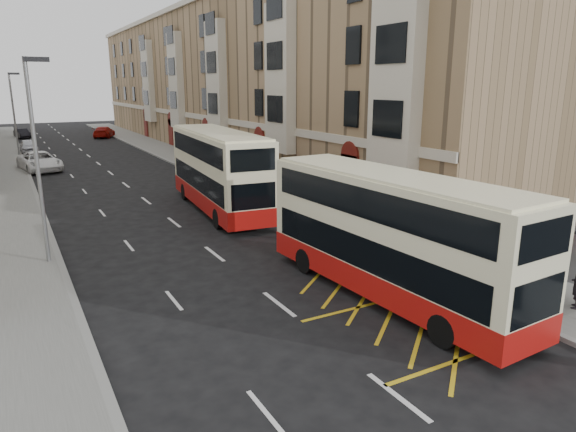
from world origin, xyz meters
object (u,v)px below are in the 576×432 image
street_lamp_near (37,151)px  pedestrian_far (371,228)px  bus_shelter (566,242)px  street_lamp_far (14,114)px  car_silver (29,146)px  double_decker_front (390,236)px  double_decker_rear (219,171)px  car_red (104,132)px  car_dark (22,133)px  white_van (40,161)px  pedestrian_mid (537,269)px

street_lamp_near → pedestrian_far: (12.70, -4.71, -3.67)m
bus_shelter → street_lamp_far: 44.94m
bus_shelter → street_lamp_near: (-14.69, 12.39, 2.50)m
bus_shelter → car_silver: size_ratio=0.98×
double_decker_front → double_decker_rear: size_ratio=0.93×
car_red → pedestrian_far: bearing=113.3°
street_lamp_near → car_red: (11.14, 52.83, -3.87)m
street_lamp_near → double_decker_rear: (9.48, 5.28, -2.29)m
street_lamp_far → double_decker_front: street_lamp_far is taller
bus_shelter → double_decker_rear: 18.43m
double_decker_rear → car_dark: bearing=104.0°
white_van → pedestrian_far: bearing=-78.6°
double_decker_rear → car_dark: (-8.33, 51.97, -1.69)m
street_lamp_far → car_dark: 27.56m
double_decker_front → car_red: (1.20, 62.08, -1.43)m
pedestrian_mid → white_van: 39.83m
pedestrian_far → white_van: size_ratio=0.28×
bus_shelter → white_van: (-13.35, 38.39, -1.32)m
double_decker_rear → car_silver: double_decker_rear is taller
double_decker_rear → white_van: 22.31m
double_decker_rear → pedestrian_far: size_ratio=7.19×
bus_shelter → double_decker_front: (-4.76, 3.14, 0.06)m
pedestrian_far → car_silver: pedestrian_far is taller
street_lamp_near → white_van: bearing=87.1°
street_lamp_near → street_lamp_far: (0.00, 30.00, 0.00)m
street_lamp_near → double_decker_front: street_lamp_near is taller
bus_shelter → double_decker_front: double_decker_front is taller
pedestrian_far → white_van: bearing=-32.6°
double_decker_rear → pedestrian_far: bearing=-67.2°
car_dark → double_decker_rear: bearing=-91.3°
white_van → car_red: (9.80, 26.84, -0.05)m
pedestrian_far → car_dark: 63.03m
car_silver → bus_shelter: bearing=-76.4°
pedestrian_far → pedestrian_mid: bearing=142.9°
white_van → bus_shelter: bearing=-79.8°
street_lamp_far → double_decker_rear: 26.57m
street_lamp_near → double_decker_front: bearing=-43.0°
double_decker_front → white_van: (-8.59, 35.25, -1.38)m
pedestrian_mid → car_dark: size_ratio=0.39×
street_lamp_far → car_red: street_lamp_far is taller
street_lamp_far → bus_shelter: bearing=-70.9°
white_van → car_dark: white_van is taller
pedestrian_mid → car_red: bearing=75.4°
double_decker_front → pedestrian_mid: double_decker_front is taller
car_red → double_decker_rear: bearing=109.8°
bus_shelter → car_dark: bearing=101.0°
street_lamp_near → car_dark: (1.15, 57.25, -3.98)m
pedestrian_mid → pedestrian_far: bearing=88.1°
pedestrian_mid → car_dark: (-13.49, 68.80, -0.27)m
double_decker_front → car_dark: size_ratio=2.75×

